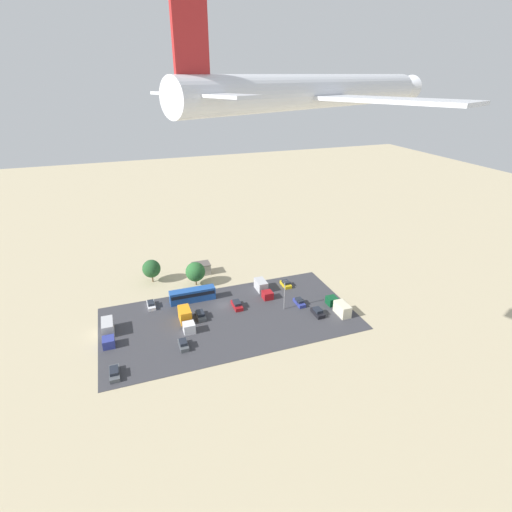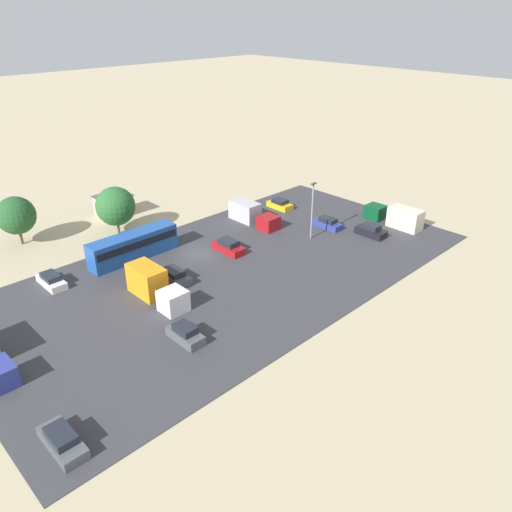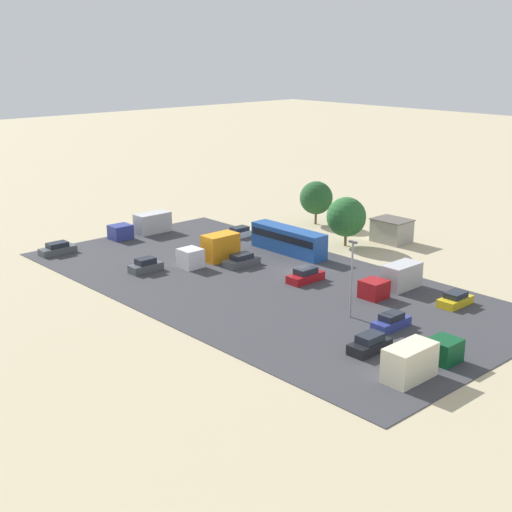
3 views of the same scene
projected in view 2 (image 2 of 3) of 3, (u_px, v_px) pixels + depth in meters
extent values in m
plane|color=tan|center=(199.00, 254.00, 64.15)|extent=(400.00, 400.00, 0.00)
cube|color=#38383D|center=(233.00, 271.00, 59.96)|extent=(59.49, 30.59, 0.08)
cube|color=#9E998E|center=(114.00, 206.00, 75.04)|extent=(4.78, 3.74, 3.11)
cube|color=#59514C|center=(112.00, 196.00, 74.31)|extent=(5.02, 3.98, 0.12)
cube|color=#1E4C9E|center=(133.00, 246.00, 62.15)|extent=(11.59, 2.57, 3.32)
cube|color=black|center=(133.00, 242.00, 61.88)|extent=(11.13, 2.61, 0.93)
cube|color=gold|center=(280.00, 205.00, 78.11)|extent=(1.97, 4.06, 0.84)
cube|color=#1E232D|center=(280.00, 201.00, 77.79)|extent=(1.66, 2.27, 0.61)
cube|color=navy|center=(328.00, 225.00, 71.28)|extent=(1.75, 4.22, 0.87)
cube|color=#1E232D|center=(328.00, 220.00, 70.94)|extent=(1.47, 2.36, 0.64)
cube|color=maroon|center=(229.00, 248.00, 64.34)|extent=(1.94, 4.60, 0.94)
cube|color=#1E232D|center=(228.00, 242.00, 63.98)|extent=(1.63, 2.58, 0.69)
cube|color=silver|center=(52.00, 282.00, 56.64)|extent=(1.84, 4.43, 0.82)
cube|color=#1E232D|center=(51.00, 276.00, 56.32)|extent=(1.55, 2.48, 0.60)
cube|color=#4C5156|center=(174.00, 277.00, 57.52)|extent=(1.98, 4.61, 0.87)
cube|color=#1E232D|center=(174.00, 272.00, 57.17)|extent=(1.67, 2.58, 0.64)
cube|color=black|center=(371.00, 232.00, 68.82)|extent=(1.90, 4.23, 0.96)
cube|color=#1E232D|center=(371.00, 227.00, 68.44)|extent=(1.60, 2.37, 0.70)
cube|color=#4C5156|center=(63.00, 443.00, 35.85)|extent=(1.89, 4.70, 0.87)
cube|color=#1E232D|center=(61.00, 435.00, 35.50)|extent=(1.59, 2.63, 0.64)
cube|color=#4C5156|center=(186.00, 336.00, 47.32)|extent=(1.79, 4.06, 0.96)
cube|color=#1E232D|center=(185.00, 329.00, 46.94)|extent=(1.51, 2.27, 0.70)
cube|color=maroon|center=(268.00, 223.00, 70.49)|extent=(2.49, 2.58, 1.96)
cube|color=#B2B2B7|center=(245.00, 211.00, 73.41)|extent=(2.49, 4.58, 2.80)
cube|color=silver|center=(173.00, 301.00, 51.63)|extent=(2.58, 2.53, 2.33)
cube|color=orange|center=(147.00, 280.00, 54.46)|extent=(2.58, 4.50, 3.33)
cube|color=#0C4723|center=(375.00, 212.00, 74.02)|extent=(2.42, 2.63, 2.06)
cube|color=beige|center=(405.00, 218.00, 70.65)|extent=(2.42, 4.67, 2.94)
cylinder|color=brown|center=(118.00, 227.00, 69.45)|extent=(0.36, 0.36, 2.02)
sphere|color=#28602D|center=(116.00, 206.00, 68.09)|extent=(5.37, 5.37, 5.37)
cylinder|color=brown|center=(21.00, 236.00, 66.33)|extent=(0.36, 0.36, 2.20)
sphere|color=#235128|center=(16.00, 215.00, 64.98)|extent=(5.00, 5.00, 5.00)
cylinder|color=gray|center=(312.00, 212.00, 66.48)|extent=(0.20, 0.20, 7.62)
cube|color=#4C4C51|center=(314.00, 184.00, 64.68)|extent=(0.90, 0.28, 0.20)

